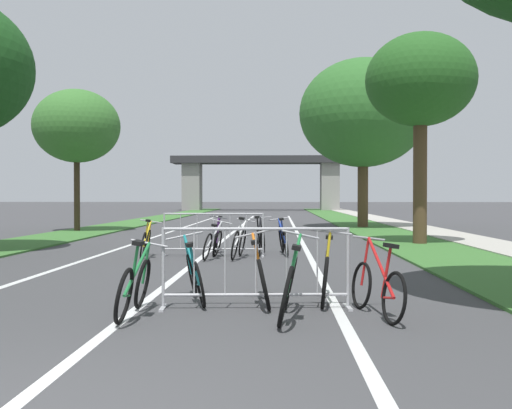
% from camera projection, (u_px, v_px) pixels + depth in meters
% --- Properties ---
extents(grass_verge_left, '(2.45, 70.62, 0.05)m').
position_uv_depth(grass_verge_left, '(136.00, 223.00, 32.42)').
color(grass_verge_left, '#386B2D').
rests_on(grass_verge_left, ground).
extents(grass_verge_right, '(2.45, 70.62, 0.05)m').
position_uv_depth(grass_verge_right, '(355.00, 223.00, 31.98)').
color(grass_verge_right, '#386B2D').
rests_on(grass_verge_right, ground).
extents(sidewalk_path_right, '(1.76, 70.62, 0.08)m').
position_uv_depth(sidewalk_path_right, '(394.00, 223.00, 31.91)').
color(sidewalk_path_right, '#ADA89E').
rests_on(sidewalk_path_right, ground).
extents(lane_stripe_center, '(0.14, 40.85, 0.01)m').
position_uv_depth(lane_stripe_center, '(232.00, 233.00, 23.75)').
color(lane_stripe_center, silver).
rests_on(lane_stripe_center, ground).
extents(lane_stripe_right_lane, '(0.14, 40.85, 0.01)m').
position_uv_depth(lane_stripe_right_lane, '(297.00, 233.00, 23.65)').
color(lane_stripe_right_lane, silver).
rests_on(lane_stripe_right_lane, ground).
extents(lane_stripe_left_lane, '(0.14, 40.85, 0.01)m').
position_uv_depth(lane_stripe_left_lane, '(168.00, 233.00, 23.84)').
color(lane_stripe_left_lane, silver).
rests_on(lane_stripe_left_lane, ground).
extents(overpass_bridge, '(18.17, 3.45, 5.56)m').
position_uv_depth(overpass_bridge, '(261.00, 173.00, 61.60)').
color(overpass_bridge, '#2D2D30').
rests_on(overpass_bridge, ground).
extents(tree_left_oak_mid, '(3.50, 3.50, 5.80)m').
position_uv_depth(tree_left_oak_mid, '(77.00, 126.00, 24.34)').
color(tree_left_oak_mid, '#3D2D1E').
rests_on(tree_left_oak_mid, ground).
extents(tree_right_pine_near, '(3.25, 3.25, 6.29)m').
position_uv_depth(tree_right_pine_near, '(420.00, 82.00, 17.75)').
color(tree_right_pine_near, '#4C3823').
rests_on(tree_right_pine_near, ground).
extents(tree_right_maple_mid, '(5.83, 5.83, 7.75)m').
position_uv_depth(tree_right_maple_mid, '(363.00, 113.00, 27.38)').
color(tree_right_maple_mid, '#4C3823').
rests_on(tree_right_maple_mid, ground).
extents(crowd_barrier_nearest, '(2.46, 0.58, 1.05)m').
position_uv_depth(crowd_barrier_nearest, '(256.00, 268.00, 7.70)').
color(crowd_barrier_nearest, '#ADADB2').
rests_on(crowd_barrier_nearest, ground).
extents(crowd_barrier_second, '(2.45, 0.46, 1.05)m').
position_uv_depth(crowd_barrier_second, '(214.00, 235.00, 14.38)').
color(crowd_barrier_second, '#ADADB2').
rests_on(crowd_barrier_second, ground).
extents(bicycle_green_0, '(0.47, 1.63, 0.94)m').
position_uv_depth(bicycle_green_0, '(134.00, 286.00, 7.21)').
color(bicycle_green_0, black).
rests_on(bicycle_green_0, ground).
extents(bicycle_yellow_1, '(0.56, 1.71, 1.03)m').
position_uv_depth(bicycle_yellow_1, '(325.00, 274.00, 8.22)').
color(bicycle_yellow_1, black).
rests_on(bicycle_yellow_1, ground).
extents(bicycle_teal_2, '(0.76, 1.64, 0.94)m').
position_uv_depth(bicycle_teal_2, '(195.00, 276.00, 8.23)').
color(bicycle_teal_2, black).
rests_on(bicycle_teal_2, ground).
extents(bicycle_silver_3, '(0.61, 1.68, 0.91)m').
position_uv_depth(bicycle_silver_3, '(213.00, 243.00, 13.90)').
color(bicycle_silver_3, black).
rests_on(bicycle_silver_3, ground).
extents(bicycle_blue_4, '(0.52, 1.74, 0.92)m').
position_uv_depth(bicycle_blue_4, '(283.00, 239.00, 14.84)').
color(bicycle_blue_4, black).
rests_on(bicycle_blue_4, ground).
extents(bicycle_black_5, '(0.56, 1.69, 0.97)m').
position_uv_depth(bicycle_black_5, '(260.00, 239.00, 14.82)').
color(bicycle_black_5, black).
rests_on(bicycle_black_5, ground).
extents(bicycle_purple_6, '(0.44, 1.72, 0.98)m').
position_uv_depth(bicycle_purple_6, '(217.00, 239.00, 14.90)').
color(bicycle_purple_6, black).
rests_on(bicycle_purple_6, ground).
extents(bicycle_red_7, '(0.48, 1.59, 0.96)m').
position_uv_depth(bicycle_red_7, '(377.00, 287.00, 7.20)').
color(bicycle_red_7, black).
rests_on(bicycle_red_7, ground).
extents(bicycle_orange_8, '(0.56, 1.73, 0.98)m').
position_uv_depth(bicycle_orange_8, '(262.00, 276.00, 8.10)').
color(bicycle_orange_8, black).
rests_on(bicycle_orange_8, ground).
extents(bicycle_white_9, '(0.53, 1.73, 0.98)m').
position_uv_depth(bicycle_white_9, '(239.00, 242.00, 13.97)').
color(bicycle_white_9, black).
rests_on(bicycle_white_9, ground).
extents(bicycle_green_10, '(0.56, 1.78, 1.03)m').
position_uv_depth(bicycle_green_10, '(289.00, 286.00, 7.09)').
color(bicycle_green_10, black).
rests_on(bicycle_green_10, ground).
extents(bicycle_yellow_11, '(0.53, 1.62, 0.92)m').
position_uv_depth(bicycle_yellow_11, '(146.00, 242.00, 14.09)').
color(bicycle_yellow_11, black).
rests_on(bicycle_yellow_11, ground).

